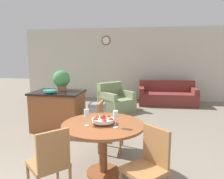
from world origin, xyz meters
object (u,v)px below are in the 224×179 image
object	(u,v)px
trash_bin	(97,117)
wine_glass_left	(87,114)
dining_table	(103,135)
wine_glass_right	(116,115)
fruit_bowl	(103,120)
kitchen_island	(58,110)
potted_plant	(61,80)
teal_bowl	(50,91)
dining_chair_far_side	(107,124)
armchair	(116,101)
couch	(167,96)
dining_chair_near_right	(149,163)
dining_chair_near_left	(50,161)

from	to	relation	value
trash_bin	wine_glass_left	bearing A→B (deg)	-80.54
dining_table	wine_glass_right	xyz separation A→B (m)	(0.20, -0.13, 0.34)
fruit_bowl	kitchen_island	xyz separation A→B (m)	(-1.43, 1.71, -0.37)
potted_plant	trash_bin	world-z (taller)	potted_plant
dining_table	teal_bowl	size ratio (longest dim) A/B	4.01
dining_chair_far_side	fruit_bowl	size ratio (longest dim) A/B	2.78
armchair	wine_glass_left	bearing A→B (deg)	-133.81
kitchen_island	couch	bearing A→B (deg)	48.38
teal_bowl	trash_bin	bearing A→B (deg)	13.81
dining_chair_near_right	teal_bowl	bearing A→B (deg)	-0.03
fruit_bowl	armchair	world-z (taller)	fruit_bowl
potted_plant	trash_bin	xyz separation A→B (m)	(0.87, -0.11, -0.83)
kitchen_island	trash_bin	bearing A→B (deg)	1.40
dining_table	trash_bin	bearing A→B (deg)	106.44
kitchen_island	dining_chair_near_left	bearing A→B (deg)	-68.52
fruit_bowl	potted_plant	distance (m)	2.32
wine_glass_right	kitchen_island	xyz separation A→B (m)	(-1.62, 1.83, -0.48)
dining_chair_near_left	wine_glass_left	size ratio (longest dim) A/B	3.86
couch	kitchen_island	bearing A→B (deg)	-134.51
potted_plant	fruit_bowl	bearing A→B (deg)	-53.16
dining_chair_far_side	teal_bowl	xyz separation A→B (m)	(-1.39, 0.67, 0.44)
dining_chair_near_right	dining_table	bearing A→B (deg)	5.18
dining_table	wine_glass_right	bearing A→B (deg)	-32.50
dining_chair_far_side	armchair	world-z (taller)	dining_chair_far_side
dining_chair_near_left	fruit_bowl	distance (m)	0.88
wine_glass_right	potted_plant	world-z (taller)	potted_plant
dining_chair_near_right	couch	distance (m)	5.24
teal_bowl	armchair	distance (m)	2.47
wine_glass_right	teal_bowl	world-z (taller)	wine_glass_right
fruit_bowl	potted_plant	world-z (taller)	potted_plant
wine_glass_left	couch	distance (m)	5.08
wine_glass_left	trash_bin	bearing A→B (deg)	99.46
dining_table	dining_chair_near_left	bearing A→B (deg)	-127.49
trash_bin	armchair	size ratio (longest dim) A/B	0.52
kitchen_island	couch	world-z (taller)	kitchen_island
dining_table	couch	distance (m)	4.88
potted_plant	trash_bin	size ratio (longest dim) A/B	0.74
kitchen_island	potted_plant	distance (m)	0.71
dining_chair_near_right	kitchen_island	distance (m)	3.03
dining_chair_far_side	couch	bearing A→B (deg)	158.60
wine_glass_right	couch	world-z (taller)	wine_glass_right
teal_bowl	armchair	bearing A→B (deg)	62.27
teal_bowl	couch	world-z (taller)	teal_bowl
dining_chair_near_right	wine_glass_left	world-z (taller)	wine_glass_left
dining_chair_near_left	potted_plant	xyz separation A→B (m)	(-0.88, 2.49, 0.66)
trash_bin	couch	size ratio (longest dim) A/B	0.33
dining_table	trash_bin	world-z (taller)	dining_table
teal_bowl	couch	bearing A→B (deg)	49.61
couch	wine_glass_right	bearing A→B (deg)	-105.05
dining_table	dining_chair_near_left	xyz separation A→B (m)	(-0.50, -0.65, -0.10)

